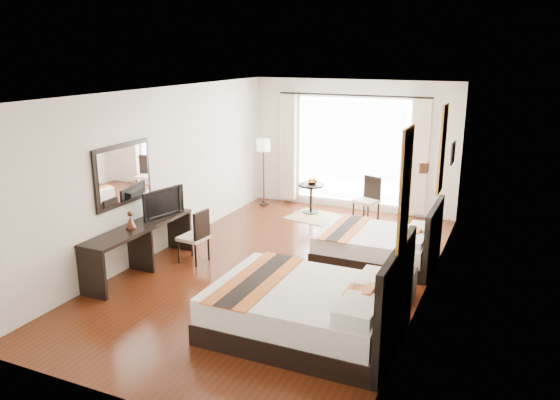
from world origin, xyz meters
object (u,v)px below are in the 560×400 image
at_px(bed_near, 310,309).
at_px(fruit_bowl, 312,183).
at_px(television, 160,202).
at_px(nightstand, 400,285).
at_px(bed_far, 380,245).
at_px(console_desk, 140,248).
at_px(floor_lamp, 263,150).
at_px(side_table, 311,199).
at_px(table_lamp, 404,248).
at_px(vase, 396,266).
at_px(desk_chair, 194,246).
at_px(window_chair, 367,208).

bearing_deg(bed_near, fruit_bowl, 110.69).
bearing_deg(television, nightstand, -76.06).
relative_size(bed_far, console_desk, 0.86).
xyz_separation_m(bed_far, floor_lamp, (-3.24, 2.29, 0.98)).
distance_m(bed_far, floor_lamp, 4.09).
height_order(bed_far, fruit_bowl, bed_far).
bearing_deg(bed_far, side_table, 134.00).
bearing_deg(side_table, console_desk, -107.96).
bearing_deg(console_desk, table_lamp, 9.85).
bearing_deg(bed_near, side_table, 110.91).
bearing_deg(television, table_lamp, -75.32).
bearing_deg(vase, desk_chair, 176.05).
relative_size(floor_lamp, fruit_bowl, 6.20).
distance_m(bed_far, table_lamp, 1.49).
bearing_deg(console_desk, fruit_bowl, 71.97).
height_order(nightstand, television, television).
bearing_deg(fruit_bowl, bed_far, -46.47).
bearing_deg(bed_far, bed_near, -94.01).
bearing_deg(desk_chair, table_lamp, -174.95).
xyz_separation_m(table_lamp, floor_lamp, (-3.88, 3.56, 0.51)).
relative_size(television, window_chair, 0.91).
bearing_deg(fruit_bowl, desk_chair, -102.69).
xyz_separation_m(bed_far, side_table, (-2.03, 2.10, 0.04)).
height_order(bed_far, window_chair, bed_far).
relative_size(vase, window_chair, 0.15).
distance_m(table_lamp, side_table, 4.32).
distance_m(television, fruit_bowl, 3.78).
height_order(fruit_bowl, window_chair, window_chair).
height_order(bed_far, vase, bed_far).
relative_size(desk_chair, window_chair, 0.98).
bearing_deg(desk_chair, vase, -179.19).
bearing_deg(floor_lamp, side_table, -8.81).
distance_m(nightstand, table_lamp, 0.53).
relative_size(console_desk, window_chair, 2.40).
bearing_deg(window_chair, bed_far, 42.11).
bearing_deg(vase, console_desk, -173.61).
xyz_separation_m(console_desk, desk_chair, (0.56, 0.67, -0.11)).
bearing_deg(side_table, bed_far, -46.00).
distance_m(bed_near, window_chair, 4.79).
xyz_separation_m(bed_far, fruit_bowl, (-2.02, 2.12, 0.39)).
xyz_separation_m(nightstand, side_table, (-2.65, 3.42, 0.10)).
distance_m(table_lamp, window_chair, 3.63).
xyz_separation_m(bed_far, console_desk, (-3.35, -1.96, 0.10)).
height_order(desk_chair, window_chair, window_chair).
xyz_separation_m(side_table, fruit_bowl, (0.01, 0.02, 0.35)).
height_order(bed_far, nightstand, bed_far).
relative_size(bed_near, desk_chair, 2.55).
distance_m(bed_far, window_chair, 2.18).
relative_size(bed_far, table_lamp, 5.08).
height_order(bed_far, table_lamp, bed_far).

